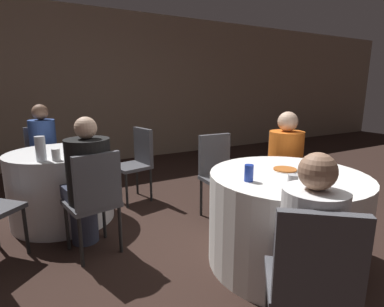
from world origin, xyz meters
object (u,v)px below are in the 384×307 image
(table_far, at_px, (62,186))
(chair_near_north, at_px, (218,168))
(table_near, at_px, (285,219))
(chair_far_north, at_px, (44,155))
(person_orange_shirt, at_px, (285,165))
(chair_far_east, at_px, (138,157))
(person_blue_shirt, at_px, (46,153))
(soda_can_silver, at_px, (293,184))
(chair_near_northeast, at_px, (284,166))
(chair_near_southwest, at_px, (312,278))
(soda_can_blue, at_px, (249,173))
(bottle_far, at_px, (41,149))
(chair_far_south, at_px, (95,195))
(pizza_plate_near, at_px, (285,170))
(person_white_shirt, at_px, (306,255))
(person_black_shirt, at_px, (87,183))

(table_far, relative_size, chair_near_north, 1.15)
(table_near, height_order, chair_far_north, chair_far_north)
(chair_far_north, distance_m, person_orange_shirt, 3.03)
(chair_far_east, distance_m, person_blue_shirt, 1.16)
(soda_can_silver, bearing_deg, chair_near_northeast, 45.23)
(chair_near_southwest, height_order, person_orange_shirt, person_orange_shirt)
(chair_near_northeast, bearing_deg, chair_far_east, 1.69)
(chair_near_northeast, bearing_deg, soda_can_blue, 77.76)
(chair_near_northeast, distance_m, person_blue_shirt, 2.92)
(person_blue_shirt, height_order, bottle_far, person_blue_shirt)
(chair_far_south, height_order, chair_far_north, same)
(table_near, height_order, chair_near_southwest, chair_near_southwest)
(table_far, relative_size, pizza_plate_near, 5.15)
(pizza_plate_near, bearing_deg, table_near, -120.80)
(table_far, height_order, chair_far_south, chair_far_south)
(chair_near_northeast, xyz_separation_m, chair_far_south, (-2.04, 0.12, 0.00))
(chair_far_east, distance_m, bottle_far, 1.26)
(chair_far_east, height_order, pizza_plate_near, chair_far_east)
(chair_far_east, bearing_deg, table_near, -175.24)
(pizza_plate_near, bearing_deg, table_far, 132.27)
(chair_near_southwest, height_order, soda_can_blue, chair_near_southwest)
(chair_far_north, distance_m, chair_far_east, 1.27)
(person_orange_shirt, xyz_separation_m, person_white_shirt, (-1.16, -1.26, -0.04))
(table_near, relative_size, person_orange_shirt, 1.05)
(chair_far_north, height_order, soda_can_silver, chair_far_north)
(chair_far_north, bearing_deg, bottle_far, 80.34)
(chair_near_north, height_order, person_orange_shirt, person_orange_shirt)
(chair_near_north, distance_m, bottle_far, 1.77)
(chair_far_south, bearing_deg, soda_can_silver, -59.19)
(person_blue_shirt, bearing_deg, soda_can_silver, 107.28)
(soda_can_blue, bearing_deg, chair_far_north, 114.08)
(chair_far_east, xyz_separation_m, person_orange_shirt, (1.18, -1.33, 0.05))
(chair_near_northeast, height_order, soda_can_silver, chair_near_northeast)
(chair_near_southwest, relative_size, person_blue_shirt, 0.75)
(chair_near_north, relative_size, person_blue_shirt, 0.75)
(chair_near_southwest, relative_size, chair_far_north, 1.00)
(soda_can_blue, bearing_deg, table_near, -1.31)
(pizza_plate_near, bearing_deg, person_orange_shirt, 43.12)
(person_orange_shirt, bearing_deg, chair_far_south, 38.46)
(chair_far_east, xyz_separation_m, person_black_shirt, (-0.78, -0.95, 0.06))
(chair_far_north, bearing_deg, person_blue_shirt, 90.00)
(person_blue_shirt, height_order, soda_can_blue, person_blue_shirt)
(chair_far_south, relative_size, chair_far_north, 1.00)
(chair_far_east, xyz_separation_m, soda_can_silver, (0.25, -2.26, 0.27))
(soda_can_blue, distance_m, bottle_far, 1.88)
(person_white_shirt, bearing_deg, bottle_far, 158.23)
(table_far, relative_size, soda_can_blue, 8.58)
(chair_near_northeast, xyz_separation_m, chair_far_east, (-1.29, 1.22, 0.00))
(table_far, distance_m, chair_near_northeast, 2.44)
(chair_near_southwest, bearing_deg, chair_far_north, 144.85)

